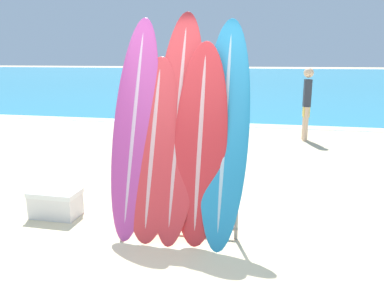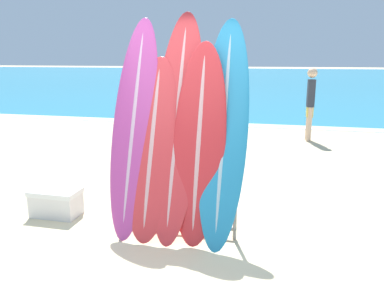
{
  "view_description": "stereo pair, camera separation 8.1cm",
  "coord_description": "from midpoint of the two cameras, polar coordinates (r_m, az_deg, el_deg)",
  "views": [
    {
      "loc": [
        1.05,
        -3.14,
        1.98
      ],
      "look_at": [
        0.04,
        1.51,
        0.88
      ],
      "focal_mm": 35.0,
      "sensor_mm": 36.0,
      "label": 1
    },
    {
      "loc": [
        1.12,
        -3.13,
        1.98
      ],
      "look_at": [
        0.04,
        1.51,
        0.88
      ],
      "focal_mm": 35.0,
      "sensor_mm": 36.0,
      "label": 2
    }
  ],
  "objects": [
    {
      "name": "surfboard_slot_2",
      "position": [
        4.19,
        -2.68,
        3.13
      ],
      "size": [
        0.55,
        1.06,
        2.52
      ],
      "color": "red",
      "rests_on": "ground_plane"
    },
    {
      "name": "ground_plane",
      "position": [
        3.86,
        -6.25,
        -17.87
      ],
      "size": [
        160.0,
        160.0,
        0.0
      ],
      "primitive_type": "plane",
      "color": "beige"
    },
    {
      "name": "ocean_water",
      "position": [
        40.42,
        10.77,
        10.03
      ],
      "size": [
        120.0,
        60.0,
        0.01
      ],
      "color": "teal",
      "rests_on": "ground_plane"
    },
    {
      "name": "surfboard_slot_4",
      "position": [
        4.08,
        4.46,
        2.2
      ],
      "size": [
        0.53,
        1.04,
        2.43
      ],
      "color": "teal",
      "rests_on": "ground_plane"
    },
    {
      "name": "person_mid_beach",
      "position": [
        9.33,
        5.19,
        6.56
      ],
      "size": [
        0.29,
        0.28,
        1.71
      ],
      "rotation": [
        0.0,
        0.0,
        2.47
      ],
      "color": "beige",
      "rests_on": "ground_plane"
    },
    {
      "name": "surfboard_rack",
      "position": [
        4.27,
        -2.84,
        -7.84
      ],
      "size": [
        1.39,
        0.04,
        0.86
      ],
      "color": "gray",
      "rests_on": "ground_plane"
    },
    {
      "name": "surfboard_slot_0",
      "position": [
        4.32,
        -9.23,
        2.86
      ],
      "size": [
        0.51,
        1.0,
        2.46
      ],
      "color": "#B23D8E",
      "rests_on": "ground_plane"
    },
    {
      "name": "surfboard_slot_1",
      "position": [
        4.21,
        -6.46,
        -0.46
      ],
      "size": [
        0.58,
        0.84,
        2.01
      ],
      "color": "red",
      "rests_on": "ground_plane"
    },
    {
      "name": "person_near_water",
      "position": [
        9.44,
        16.85,
        6.24
      ],
      "size": [
        0.23,
        0.29,
        1.74
      ],
      "rotation": [
        0.0,
        0.0,
        4.77
      ],
      "color": "beige",
      "rests_on": "ground_plane"
    },
    {
      "name": "cooler_box",
      "position": [
        5.12,
        -20.49,
        -8.46
      ],
      "size": [
        0.61,
        0.35,
        0.34
      ],
      "color": "silver",
      "rests_on": "ground_plane"
    },
    {
      "name": "surfboard_slot_3",
      "position": [
        4.07,
        0.72,
        0.35
      ],
      "size": [
        0.58,
        0.76,
        2.17
      ],
      "color": "red",
      "rests_on": "ground_plane"
    }
  ]
}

